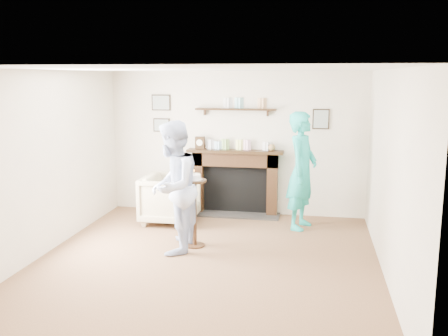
{
  "coord_description": "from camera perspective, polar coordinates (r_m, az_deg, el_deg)",
  "views": [
    {
      "loc": [
        1.36,
        -6.08,
        2.42
      ],
      "look_at": [
        0.08,
        0.9,
        1.1
      ],
      "focal_mm": 40.0,
      "sensor_mm": 36.0,
      "label": 1
    }
  ],
  "objects": [
    {
      "name": "pedestal_table",
      "position": [
        7.1,
        -3.41,
        -3.63
      ],
      "size": [
        0.35,
        0.35,
        1.12
      ],
      "color": "black",
      "rests_on": "ground"
    },
    {
      "name": "woman",
      "position": [
        8.22,
        8.72,
        -6.72
      ],
      "size": [
        0.63,
        0.78,
        1.87
      ],
      "primitive_type": "imported",
      "rotation": [
        0.0,
        0.0,
        1.28
      ],
      "color": "#1DA5A7",
      "rests_on": "ground"
    },
    {
      "name": "room_shell",
      "position": [
        6.96,
        -0.95,
        3.94
      ],
      "size": [
        4.54,
        5.02,
        2.52
      ],
      "color": "beige",
      "rests_on": "ground"
    },
    {
      "name": "armchair",
      "position": [
        8.47,
        -6.1,
        -6.16
      ],
      "size": [
        0.89,
        0.87,
        0.81
      ],
      "primitive_type": "imported",
      "rotation": [
        0.0,
        0.0,
        1.58
      ],
      "color": "tan",
      "rests_on": "ground"
    },
    {
      "name": "ground",
      "position": [
        6.68,
        -2.09,
        -10.71
      ],
      "size": [
        5.0,
        5.0,
        0.0
      ],
      "primitive_type": "plane",
      "color": "brown",
      "rests_on": "ground"
    },
    {
      "name": "man",
      "position": [
        7.12,
        -5.73,
        -9.42
      ],
      "size": [
        0.7,
        0.9,
        1.83
      ],
      "primitive_type": "imported",
      "rotation": [
        0.0,
        0.0,
        -1.58
      ],
      "color": "#B0BCDD",
      "rests_on": "ground"
    }
  ]
}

